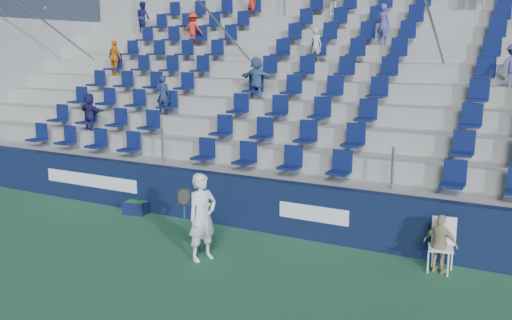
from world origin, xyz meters
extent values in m
plane|color=#2A623F|center=(0.00, 0.00, 0.00)|extent=(70.00, 70.00, 0.00)
cube|color=#0F193A|center=(0.00, 3.15, 0.60)|extent=(24.00, 0.30, 1.20)
cube|color=white|center=(-5.00, 2.99, 0.62)|extent=(3.20, 0.02, 0.34)
cube|color=white|center=(1.50, 2.99, 0.62)|extent=(1.60, 0.02, 0.34)
cube|color=gray|center=(0.00, 3.72, 0.60)|extent=(24.00, 0.85, 1.20)
cube|color=gray|center=(0.00, 4.57, 0.85)|extent=(24.00, 0.85, 1.70)
cube|color=gray|center=(0.00, 5.42, 1.10)|extent=(24.00, 0.85, 2.20)
cube|color=gray|center=(0.00, 6.28, 1.35)|extent=(24.00, 0.85, 2.70)
cube|color=gray|center=(0.00, 7.12, 1.60)|extent=(24.00, 0.85, 3.20)
cube|color=gray|center=(0.00, 7.97, 1.85)|extent=(24.00, 0.85, 3.70)
cube|color=gray|center=(0.00, 8.82, 2.10)|extent=(24.00, 0.85, 4.20)
cube|color=gray|center=(0.00, 9.68, 2.35)|extent=(24.00, 0.85, 4.70)
cube|color=gray|center=(0.00, 10.52, 2.60)|extent=(24.00, 0.85, 5.20)
cube|color=gray|center=(0.00, 11.20, 3.10)|extent=(24.00, 0.50, 6.20)
cube|color=gray|center=(-11.85, 7.12, 2.60)|extent=(0.30, 7.65, 5.20)
cube|color=#0C1748|center=(0.00, 3.72, 1.55)|extent=(16.05, 0.50, 0.70)
cube|color=#0C1748|center=(0.00, 4.57, 2.05)|extent=(16.05, 0.50, 0.70)
cube|color=#0C1748|center=(0.00, 5.42, 2.55)|extent=(16.05, 0.50, 0.70)
cube|color=#0C1748|center=(0.00, 6.28, 3.05)|extent=(16.05, 0.50, 0.70)
cube|color=#0C1748|center=(0.00, 7.12, 3.55)|extent=(16.05, 0.50, 0.70)
cube|color=#0C1748|center=(0.00, 7.97, 4.05)|extent=(16.05, 0.50, 0.70)
cube|color=#0C1748|center=(0.00, 8.82, 4.55)|extent=(16.05, 0.50, 0.70)
cube|color=#0C1748|center=(0.00, 9.68, 5.05)|extent=(16.05, 0.50, 0.70)
cube|color=#0C1748|center=(0.00, 10.52, 5.55)|extent=(16.05, 0.50, 0.70)
cylinder|color=gray|center=(-3.00, 7.12, 4.35)|extent=(0.06, 7.68, 4.55)
cylinder|color=gray|center=(3.00, 7.12, 4.35)|extent=(0.06, 7.68, 4.55)
cylinder|color=gray|center=(-9.80, 7.12, 4.35)|extent=(0.06, 7.68, 4.55)
imported|color=#3F5D8B|center=(-1.69, 6.23, 3.29)|extent=(1.10, 0.36, 1.18)
imported|color=#172247|center=(-4.34, 5.38, 2.77)|extent=(0.48, 0.39, 1.14)
imported|color=orange|center=(-7.70, 7.08, 3.79)|extent=(0.74, 0.43, 1.18)
imported|color=#1C1B51|center=(-6.44, 4.52, 2.25)|extent=(1.06, 0.51, 1.10)
imported|color=red|center=(-5.62, 8.77, 4.76)|extent=(0.77, 0.50, 1.13)
imported|color=#444997|center=(1.12, 8.77, 4.79)|extent=(0.50, 0.40, 1.18)
imported|color=#1A194C|center=(-8.54, 9.62, 5.29)|extent=(0.69, 0.60, 1.18)
imported|color=#B32217|center=(-4.25, 10.47, 5.75)|extent=(0.46, 0.37, 1.09)
imported|color=#B7B0A5|center=(-0.64, 7.92, 4.20)|extent=(0.37, 0.24, 1.00)
imported|color=silver|center=(0.04, 0.94, 0.87)|extent=(0.61, 0.74, 1.74)
cylinder|color=navy|center=(-0.21, 0.69, 1.00)|extent=(0.03, 0.03, 0.28)
torus|color=black|center=(-0.21, 0.69, 1.30)|extent=(0.30, 0.17, 0.28)
plane|color=#262626|center=(-0.21, 0.69, 1.30)|extent=(0.30, 0.16, 0.29)
sphere|color=#D4E435|center=(0.29, 0.74, 1.16)|extent=(0.07, 0.07, 0.07)
sphere|color=#D4E435|center=(0.29, 0.80, 1.19)|extent=(0.07, 0.07, 0.07)
cube|color=white|center=(4.25, 2.55, 0.46)|extent=(0.53, 0.53, 0.04)
cube|color=white|center=(4.25, 2.76, 0.74)|extent=(0.44, 0.14, 0.55)
cylinder|color=white|center=(4.08, 2.37, 0.22)|extent=(0.03, 0.03, 0.44)
cylinder|color=white|center=(4.43, 2.37, 0.22)|extent=(0.03, 0.03, 0.44)
cylinder|color=white|center=(4.08, 2.73, 0.22)|extent=(0.03, 0.03, 0.44)
cylinder|color=white|center=(4.43, 2.73, 0.22)|extent=(0.03, 0.03, 0.44)
imported|color=tan|center=(4.25, 2.50, 0.56)|extent=(0.69, 0.40, 1.11)
cube|color=#10173D|center=(-3.23, 2.75, 0.16)|extent=(0.64, 0.47, 0.32)
cube|color=#1E662D|center=(-3.23, 2.75, 0.23)|extent=(0.51, 0.35, 0.19)
camera|label=1|loc=(6.14, -7.89, 4.07)|focal=40.00mm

